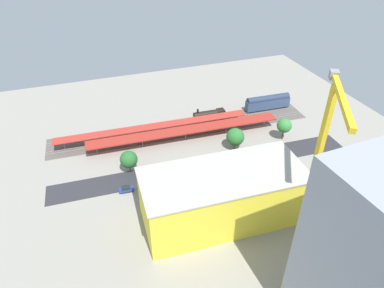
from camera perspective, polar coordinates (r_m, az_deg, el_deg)
name	(u,v)px	position (r m, az deg, el deg)	size (l,w,h in m)	color
ground_plane	(203,161)	(112.95, 1.87, -2.82)	(157.23, 157.23, 0.00)	gray
rail_bed	(183,128)	(129.87, -1.54, 2.67)	(98.27, 13.38, 0.01)	#5B544C
street_asphalt	(206,166)	(110.87, 2.39, -3.66)	(98.27, 9.00, 0.01)	#2D2D33
track_rails	(183,128)	(129.78, -1.54, 2.74)	(98.19, 11.01, 0.12)	#9E9EA8
platform_canopy_near	(186,130)	(121.17, -1.08, 2.33)	(69.22, 8.16, 4.19)	#A82D23
platform_canopy_far	(154,126)	(124.39, -6.34, 2.94)	(69.94, 7.03, 3.99)	#B73328
locomotive	(211,115)	(134.77, 3.15, 4.84)	(13.93, 3.51, 5.30)	black
passenger_coach	(268,102)	(144.51, 12.49, 6.83)	(18.98, 3.74, 6.25)	black
parked_car_0	(279,154)	(118.26, 14.33, -1.65)	(4.77, 1.90, 1.74)	black
parked_car_1	(259,159)	(114.67, 11.14, -2.40)	(4.35, 2.17, 1.85)	black
parked_car_2	(239,164)	(111.12, 7.87, -3.39)	(4.68, 2.07, 1.80)	black
parked_car_3	(220,168)	(109.04, 4.60, -4.02)	(4.24, 1.89, 1.61)	black
parked_car_4	(197,173)	(106.89, 0.76, -4.81)	(4.75, 2.18, 1.65)	black
parked_car_5	(176,178)	(104.88, -2.64, -5.72)	(4.36, 1.83, 1.75)	black
parked_car_6	(152,183)	(103.77, -6.62, -6.49)	(4.69, 2.20, 1.69)	black
parked_car_7	(126,189)	(102.83, -10.89, -7.41)	(4.44, 2.10, 1.76)	black
construction_building	(223,197)	(89.60, 5.12, -8.75)	(40.91, 17.43, 14.46)	yellow
construction_roof_slab	(224,175)	(84.70, 5.38, -5.08)	(41.51, 18.03, 0.40)	#B7B2A8
tower_crane	(323,141)	(88.37, 21.03, 0.40)	(14.99, 23.42, 37.67)	gray
box_truck_0	(168,185)	(101.29, -4.07, -6.89)	(9.60, 3.29, 3.22)	black
street_tree_0	(284,126)	(124.76, 15.10, 2.97)	(5.21, 5.21, 8.30)	brown
street_tree_1	(235,137)	(116.84, 7.22, 1.18)	(6.15, 6.15, 7.88)	brown
street_tree_2	(129,159)	(107.48, -10.48, -2.53)	(5.47, 5.47, 7.47)	brown
traffic_light	(222,161)	(106.09, 5.08, -2.88)	(0.50, 0.36, 6.43)	#333333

